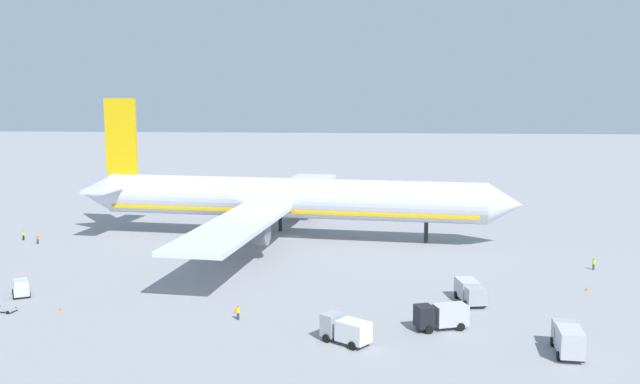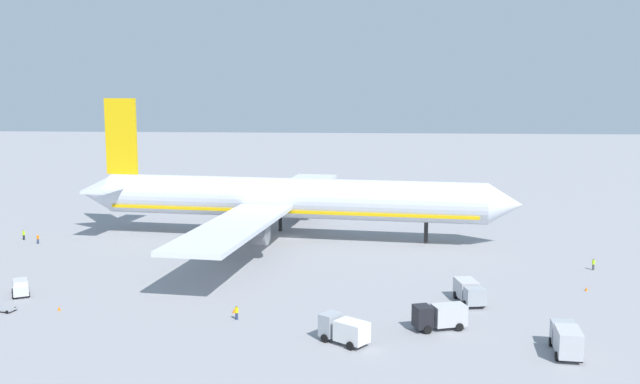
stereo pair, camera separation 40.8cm
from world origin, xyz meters
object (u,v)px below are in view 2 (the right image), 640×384
object	(u,v)px
baggage_cart_0	(3,309)
baggage_cart_1	(413,193)
airliner	(284,199)
ground_worker_4	(237,312)
traffic_cone_0	(586,289)
service_truck_3	(469,291)
traffic_cone_2	(234,311)
service_van	(21,287)
traffic_cone_1	(497,204)
ground_worker_3	(24,235)
traffic_cone_3	(59,308)
service_truck_2	(440,316)
service_truck_4	(566,339)
ground_worker_2	(38,239)
ground_worker_1	(593,264)
service_truck_0	(344,329)

from	to	relation	value
baggage_cart_0	baggage_cart_1	world-z (taller)	baggage_cart_1
airliner	baggage_cart_0	xyz separation A→B (m)	(-27.87, -44.51, -6.68)
ground_worker_4	traffic_cone_0	xyz separation A→B (m)	(43.27, 15.07, -0.56)
service_truck_3	traffic_cone_2	distance (m)	28.84
service_van	baggage_cart_1	xyz separation A→B (m)	(54.28, 89.68, -0.38)
traffic_cone_0	traffic_cone_1	size ratio (longest dim) A/B	1.00
ground_worker_3	ground_worker_4	bearing A→B (deg)	-41.05
service_truck_3	service_van	xyz separation A→B (m)	(-56.76, -1.30, -0.44)
airliner	traffic_cone_3	world-z (taller)	airliner
service_truck_2	service_truck_3	xyz separation A→B (m)	(4.43, 10.21, -0.08)
traffic_cone_0	baggage_cart_0	bearing A→B (deg)	-168.74
service_van	service_truck_3	bearing A→B (deg)	1.32
baggage_cart_1	service_truck_3	bearing A→B (deg)	-88.39
service_truck_4	traffic_cone_1	xyz separation A→B (m)	(8.38, 92.21, -1.35)
traffic_cone_0	traffic_cone_1	distance (m)	69.11
service_truck_4	ground_worker_2	bearing A→B (deg)	149.52
ground_worker_3	traffic_cone_0	xyz separation A→B (m)	(88.74, -24.52, -0.63)
ground_worker_1	ground_worker_3	size ratio (longest dim) A/B	0.95
service_truck_2	ground_worker_1	xyz separation A→B (m)	(24.55, 27.71, -0.69)
service_truck_4	traffic_cone_3	distance (m)	57.27
service_truck_4	service_van	bearing A→B (deg)	166.46
service_truck_0	traffic_cone_2	size ratio (longest dim) A/B	10.12
service_van	ground_worker_1	distance (m)	79.15
ground_worker_3	traffic_cone_1	bearing A→B (deg)	26.72
ground_worker_3	ground_worker_4	world-z (taller)	ground_worker_3
traffic_cone_1	traffic_cone_3	size ratio (longest dim) A/B	1.00
ground_worker_4	ground_worker_2	bearing A→B (deg)	138.43
traffic_cone_1	traffic_cone_3	bearing A→B (deg)	-128.13
ground_worker_1	ground_worker_3	bearing A→B (deg)	171.81
traffic_cone_1	baggage_cart_1	bearing A→B (deg)	144.73
service_truck_0	baggage_cart_1	size ratio (longest dim) A/B	1.89
service_truck_3	baggage_cart_1	world-z (taller)	service_truck_3
baggage_cart_1	ground_worker_4	world-z (taller)	ground_worker_4
airliner	service_van	xyz separation A→B (m)	(-29.05, -37.92, -5.92)
ground_worker_4	service_van	bearing A→B (deg)	165.86
service_truck_3	baggage_cart_0	distance (m)	56.15
service_truck_0	traffic_cone_2	world-z (taller)	service_truck_0
traffic_cone_1	airliner	bearing A→B (deg)	-138.24
ground_worker_2	service_van	bearing A→B (deg)	-67.62
service_van	traffic_cone_3	distance (m)	9.70
service_truck_4	ground_worker_4	world-z (taller)	service_truck_4
ground_worker_2	traffic_cone_3	xyz separation A→B (m)	(19.86, -35.27, -0.55)
ground_worker_2	ground_worker_4	xyz separation A→B (m)	(41.58, -36.88, 0.01)
ground_worker_2	traffic_cone_3	bearing A→B (deg)	-60.62
service_truck_2	ground_worker_4	bearing A→B (deg)	176.27
baggage_cart_1	ground_worker_3	xyz separation A→B (m)	(-70.29, -57.50, 0.26)
ground_worker_3	traffic_cone_0	bearing A→B (deg)	-15.45
service_truck_4	baggage_cart_0	size ratio (longest dim) A/B	1.76
baggage_cart_0	baggage_cart_1	bearing A→B (deg)	61.12
service_truck_4	traffic_cone_3	world-z (taller)	service_truck_4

